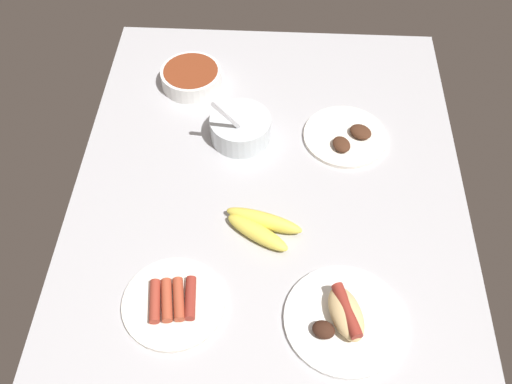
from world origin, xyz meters
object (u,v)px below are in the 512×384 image
object	(u,v)px
bowl_chili	(191,77)
plate_sausages	(173,302)
plate_grilled_meat	(346,137)
banana_bunch	(261,226)
plate_hotdog_assembled	(344,318)
bowl_coleslaw	(240,127)

from	to	relation	value
bowl_chili	plate_sausages	bearing A→B (deg)	3.65
bowl_chili	plate_grilled_meat	bearing A→B (deg)	66.02
banana_bunch	plate_sausages	world-z (taller)	banana_bunch
plate_sausages	bowl_chili	xyz separation A→B (cm)	(-65.11, -4.15, 1.68)
plate_grilled_meat	bowl_chili	distance (cm)	44.27
plate_hotdog_assembled	bowl_chili	world-z (taller)	plate_hotdog_assembled
banana_bunch	bowl_coleslaw	world-z (taller)	bowl_coleslaw
plate_hotdog_assembled	bowl_chili	xyz separation A→B (cm)	(-67.03, -37.79, 0.92)
plate_sausages	plate_hotdog_assembled	xyz separation A→B (cm)	(1.93, 33.64, 0.76)
bowl_coleslaw	bowl_chili	world-z (taller)	bowl_coleslaw
plate_grilled_meat	plate_hotdog_assembled	xyz separation A→B (cm)	(49.05, -2.62, 0.87)
banana_bunch	plate_sausages	distance (cm)	24.93
bowl_coleslaw	bowl_chili	bearing A→B (deg)	-142.37
plate_grilled_meat	plate_hotdog_assembled	bearing A→B (deg)	-3.06
plate_grilled_meat	plate_hotdog_assembled	size ratio (longest dim) A/B	0.86
banana_bunch	bowl_coleslaw	bearing A→B (deg)	-167.21
plate_sausages	bowl_chili	bearing A→B (deg)	-176.35
plate_grilled_meat	plate_sausages	xyz separation A→B (cm)	(47.13, -36.26, 0.11)
banana_bunch	plate_grilled_meat	bearing A→B (deg)	145.31
bowl_coleslaw	plate_hotdog_assembled	xyz separation A→B (cm)	(48.39, 23.42, -1.68)
plate_grilled_meat	bowl_coleslaw	distance (cm)	26.18
bowl_coleslaw	banana_bunch	bearing A→B (deg)	12.79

